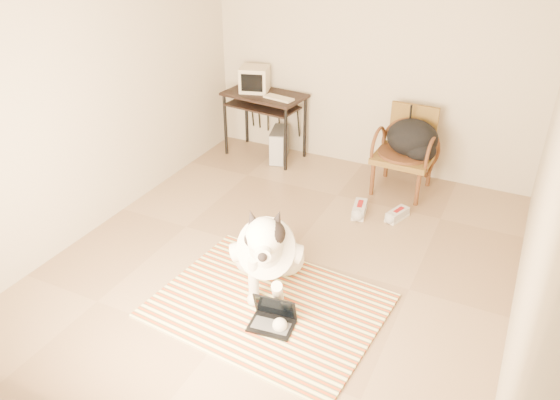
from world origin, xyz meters
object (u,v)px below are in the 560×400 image
Objects in this scene: pc_tower at (279,145)px; backpack at (414,140)px; laptop at (273,318)px; rattan_chair at (406,150)px; dog at (268,250)px; crt_monitor at (255,79)px; computer_desk at (264,103)px.

pc_tower is 0.81× the size of backpack.
laptop is 0.40× the size of rattan_chair.
pc_tower is at bearing 113.90° from dog.
backpack is at bearing -5.06° from crt_monitor.
crt_monitor is at bearing 120.40° from laptop.
pc_tower is (-1.06, 2.39, -0.17)m from dog.
computer_desk is at bearing 172.09° from pc_tower.
dog is 1.96× the size of backpack.
rattan_chair is at bearing 76.10° from dog.
computer_desk is (-1.55, 2.86, 0.64)m from laptop.
pc_tower is at bearing 176.78° from backpack.
dog is at bearing -62.02° from computer_desk.
dog is 2.93m from crt_monitor.
dog reaches higher than computer_desk.
computer_desk is 2.54× the size of crt_monitor.
computer_desk is 2.24× the size of pc_tower.
computer_desk is 0.56m from pc_tower.
backpack is at bearing -3.22° from pc_tower.
dog is at bearing -103.90° from rattan_chair.
rattan_chair is 0.17m from backpack.
crt_monitor is 0.44× the size of rattan_chair.
crt_monitor is at bearing 174.94° from backpack.
dog is 3.02× the size of laptop.
rattan_chair is (1.86, -0.10, -0.24)m from computer_desk.
backpack is (0.65, 2.29, 0.25)m from dog.
backpack is at bearing 81.94° from laptop.
rattan_chair reaches higher than backpack.
backpack reaches higher than pc_tower.
pc_tower is (-1.32, 2.82, 0.12)m from laptop.
rattan_chair is at bearing 163.71° from backpack.
rattan_chair is 1.63× the size of backpack.
pc_tower is at bearing -13.06° from crt_monitor.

